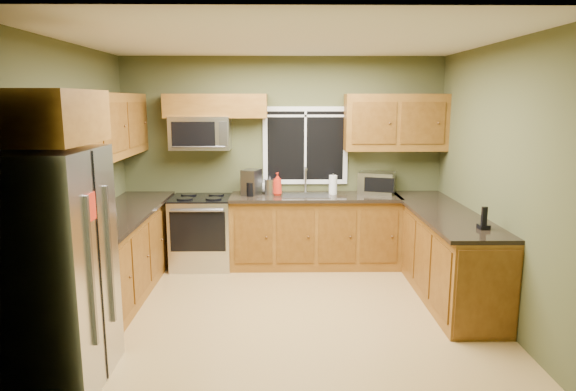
{
  "coord_description": "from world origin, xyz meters",
  "views": [
    {
      "loc": [
        -0.03,
        -4.98,
        2.15
      ],
      "look_at": [
        0.05,
        0.35,
        1.15
      ],
      "focal_mm": 32.0,
      "sensor_mm": 36.0,
      "label": 1
    }
  ],
  "objects_px": {
    "refrigerator": "(52,270)",
    "kettle": "(270,186)",
    "toaster_oven": "(377,183)",
    "soap_bottle_a": "(277,184)",
    "paper_towel_roll": "(333,185)",
    "cordless_phone": "(484,222)",
    "range": "(202,231)",
    "coffee_maker": "(251,183)",
    "soap_bottle_c": "(264,186)",
    "microwave": "(200,133)"
  },
  "relations": [
    {
      "from": "refrigerator",
      "to": "range",
      "type": "bearing_deg",
      "value": 76.03
    },
    {
      "from": "cordless_phone",
      "to": "kettle",
      "type": "bearing_deg",
      "value": 138.83
    },
    {
      "from": "coffee_maker",
      "to": "paper_towel_roll",
      "type": "relative_size",
      "value": 1.2
    },
    {
      "from": "kettle",
      "to": "coffee_maker",
      "type": "bearing_deg",
      "value": -178.61
    },
    {
      "from": "paper_towel_roll",
      "to": "soap_bottle_c",
      "type": "distance_m",
      "value": 0.91
    },
    {
      "from": "paper_towel_roll",
      "to": "toaster_oven",
      "type": "bearing_deg",
      "value": 6.07
    },
    {
      "from": "cordless_phone",
      "to": "soap_bottle_a",
      "type": "bearing_deg",
      "value": 137.79
    },
    {
      "from": "range",
      "to": "cordless_phone",
      "type": "xyz_separation_m",
      "value": [
        2.95,
        -1.75,
        0.54
      ]
    },
    {
      "from": "refrigerator",
      "to": "toaster_oven",
      "type": "xyz_separation_m",
      "value": [
        2.97,
        2.92,
        0.18
      ]
    },
    {
      "from": "paper_towel_roll",
      "to": "cordless_phone",
      "type": "bearing_deg",
      "value": -55.83
    },
    {
      "from": "toaster_oven",
      "to": "kettle",
      "type": "relative_size",
      "value": 2.12
    },
    {
      "from": "refrigerator",
      "to": "soap_bottle_c",
      "type": "relative_size",
      "value": 9.87
    },
    {
      "from": "kettle",
      "to": "microwave",
      "type": "bearing_deg",
      "value": 174.51
    },
    {
      "from": "paper_towel_roll",
      "to": "soap_bottle_a",
      "type": "xyz_separation_m",
      "value": [
        -0.72,
        -0.05,
        0.02
      ]
    },
    {
      "from": "cordless_phone",
      "to": "refrigerator",
      "type": "bearing_deg",
      "value": -164.39
    },
    {
      "from": "refrigerator",
      "to": "range",
      "type": "height_order",
      "value": "refrigerator"
    },
    {
      "from": "microwave",
      "to": "soap_bottle_a",
      "type": "bearing_deg",
      "value": -6.15
    },
    {
      "from": "microwave",
      "to": "paper_towel_roll",
      "type": "xyz_separation_m",
      "value": [
        1.7,
        -0.05,
        -0.67
      ]
    },
    {
      "from": "range",
      "to": "paper_towel_roll",
      "type": "distance_m",
      "value": 1.8
    },
    {
      "from": "toaster_oven",
      "to": "cordless_phone",
      "type": "relative_size",
      "value": 2.46
    },
    {
      "from": "range",
      "to": "toaster_oven",
      "type": "distance_m",
      "value": 2.36
    },
    {
      "from": "cordless_phone",
      "to": "soap_bottle_c",
      "type": "bearing_deg",
      "value": 137.27
    },
    {
      "from": "microwave",
      "to": "coffee_maker",
      "type": "xyz_separation_m",
      "value": [
        0.65,
        -0.09,
        -0.64
      ]
    },
    {
      "from": "coffee_maker",
      "to": "refrigerator",
      "type": "bearing_deg",
      "value": -115.38
    },
    {
      "from": "range",
      "to": "toaster_oven",
      "type": "xyz_separation_m",
      "value": [
        2.28,
        0.15,
        0.61
      ]
    },
    {
      "from": "microwave",
      "to": "toaster_oven",
      "type": "xyz_separation_m",
      "value": [
        2.28,
        0.01,
        -0.65
      ]
    },
    {
      "from": "microwave",
      "to": "soap_bottle_a",
      "type": "relative_size",
      "value": 2.59
    },
    {
      "from": "coffee_maker",
      "to": "cordless_phone",
      "type": "bearing_deg",
      "value": -38.01
    },
    {
      "from": "soap_bottle_a",
      "to": "soap_bottle_c",
      "type": "xyz_separation_m",
      "value": [
        -0.18,
        0.2,
        -0.06
      ]
    },
    {
      "from": "microwave",
      "to": "toaster_oven",
      "type": "distance_m",
      "value": 2.37
    },
    {
      "from": "refrigerator",
      "to": "range",
      "type": "distance_m",
      "value": 2.89
    },
    {
      "from": "refrigerator",
      "to": "kettle",
      "type": "xyz_separation_m",
      "value": [
        1.57,
        2.82,
        0.15
      ]
    },
    {
      "from": "toaster_oven",
      "to": "soap_bottle_a",
      "type": "height_order",
      "value": "soap_bottle_a"
    },
    {
      "from": "refrigerator",
      "to": "microwave",
      "type": "height_order",
      "value": "microwave"
    },
    {
      "from": "paper_towel_roll",
      "to": "microwave",
      "type": "bearing_deg",
      "value": 178.28
    },
    {
      "from": "toaster_oven",
      "to": "soap_bottle_a",
      "type": "relative_size",
      "value": 1.81
    },
    {
      "from": "microwave",
      "to": "kettle",
      "type": "height_order",
      "value": "microwave"
    },
    {
      "from": "toaster_oven",
      "to": "soap_bottle_a",
      "type": "xyz_separation_m",
      "value": [
        -1.3,
        -0.12,
        0.01
      ]
    },
    {
      "from": "range",
      "to": "paper_towel_roll",
      "type": "xyz_separation_m",
      "value": [
        1.7,
        0.09,
        0.6
      ]
    },
    {
      "from": "coffee_maker",
      "to": "soap_bottle_c",
      "type": "distance_m",
      "value": 0.25
    },
    {
      "from": "soap_bottle_a",
      "to": "coffee_maker",
      "type": "bearing_deg",
      "value": 177.45
    },
    {
      "from": "microwave",
      "to": "toaster_oven",
      "type": "height_order",
      "value": "microwave"
    },
    {
      "from": "range",
      "to": "kettle",
      "type": "bearing_deg",
      "value": 3.31
    },
    {
      "from": "kettle",
      "to": "paper_towel_roll",
      "type": "distance_m",
      "value": 0.82
    },
    {
      "from": "refrigerator",
      "to": "toaster_oven",
      "type": "relative_size",
      "value": 3.4
    },
    {
      "from": "range",
      "to": "soap_bottle_c",
      "type": "relative_size",
      "value": 5.14
    },
    {
      "from": "range",
      "to": "cordless_phone",
      "type": "bearing_deg",
      "value": -30.74
    },
    {
      "from": "toaster_oven",
      "to": "kettle",
      "type": "bearing_deg",
      "value": -176.08
    },
    {
      "from": "cordless_phone",
      "to": "coffee_maker",
      "type": "bearing_deg",
      "value": 141.99
    },
    {
      "from": "paper_towel_roll",
      "to": "soap_bottle_a",
      "type": "relative_size",
      "value": 0.93
    }
  ]
}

